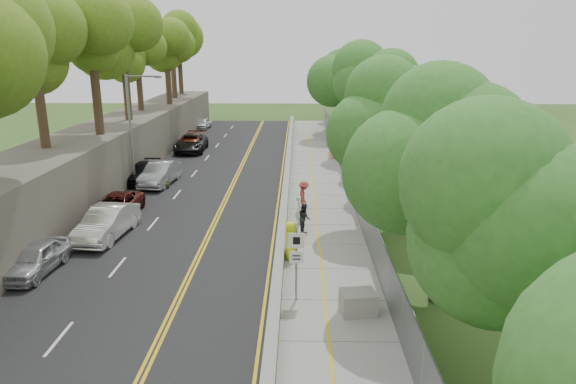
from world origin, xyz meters
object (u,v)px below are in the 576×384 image
at_px(signpost, 296,256).
at_px(construction_barrel, 332,154).
at_px(car_0, 35,258).
at_px(car_2, 116,206).
at_px(concrete_block, 358,302).
at_px(streetlight, 133,123).
at_px(person_far, 331,146).
at_px(painter_0, 290,240).
at_px(car_1, 107,223).

xyz_separation_m(signpost, construction_barrel, (3.06, 26.88, -1.48)).
bearing_deg(car_0, signpost, -7.89).
xyz_separation_m(construction_barrel, car_2, (-13.82, -16.58, 0.22)).
distance_m(construction_barrel, concrete_block, 27.87).
bearing_deg(car_0, streetlight, 92.99).
bearing_deg(person_far, painter_0, 79.81).
xyz_separation_m(construction_barrel, person_far, (0.09, 1.77, 0.37)).
bearing_deg(car_1, car_2, 106.98).
distance_m(signpost, car_1, 12.19).
relative_size(streetlight, car_2, 1.68).
relative_size(streetlight, signpost, 2.58).
distance_m(signpost, concrete_block, 2.95).
bearing_deg(concrete_block, construction_barrel, 88.55).
bearing_deg(construction_barrel, streetlight, -145.91).
bearing_deg(concrete_block, streetlight, 127.61).
distance_m(streetlight, car_2, 7.82).
height_order(car_2, painter_0, painter_0).
height_order(concrete_block, car_2, car_2).
distance_m(construction_barrel, car_0, 28.60).
xyz_separation_m(signpost, person_far, (3.15, 28.65, -1.11)).
relative_size(signpost, car_2, 0.65).
distance_m(signpost, person_far, 28.85).
height_order(concrete_block, car_1, car_1).
relative_size(construction_barrel, concrete_block, 0.67).
height_order(car_1, car_2, car_1).
relative_size(construction_barrel, painter_0, 0.47).
bearing_deg(person_far, car_0, 58.46).
xyz_separation_m(streetlight, car_2, (0.75, -6.71, -3.94)).
bearing_deg(car_2, construction_barrel, 51.86).
height_order(concrete_block, person_far, person_far).
xyz_separation_m(car_1, person_far, (13.20, 21.85, -0.01)).
bearing_deg(streetlight, painter_0, -48.93).
xyz_separation_m(car_0, person_far, (14.80, 26.30, 0.12)).
height_order(construction_barrel, person_far, person_far).
bearing_deg(painter_0, construction_barrel, -18.49).
height_order(concrete_block, car_0, car_0).
bearing_deg(car_0, construction_barrel, 62.58).
xyz_separation_m(construction_barrel, car_1, (-13.11, -20.08, 0.38)).
bearing_deg(car_2, painter_0, -28.79).
height_order(signpost, construction_barrel, signpost).
bearing_deg(streetlight, car_2, -83.60).
xyz_separation_m(car_1, car_2, (-0.71, 3.50, -0.16)).
xyz_separation_m(signpost, painter_0, (-0.30, 4.15, -0.99)).
height_order(signpost, concrete_block, signpost).
xyz_separation_m(streetlight, painter_0, (11.21, -12.87, -3.67)).
height_order(signpost, car_2, signpost).
relative_size(signpost, person_far, 1.94).
relative_size(signpost, car_1, 0.62).
relative_size(streetlight, construction_barrel, 9.19).
xyz_separation_m(streetlight, construction_barrel, (14.57, 9.86, -4.15)).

